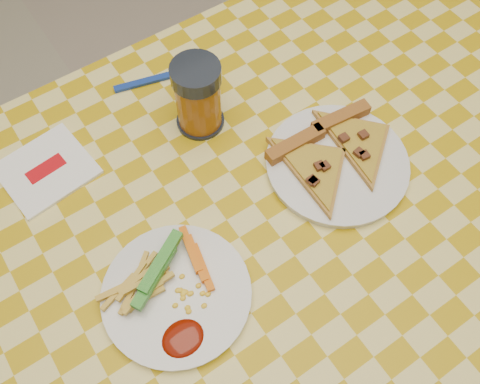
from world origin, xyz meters
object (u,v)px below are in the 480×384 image
Objects in this scene: plate_left at (177,295)px; drink_glass at (198,97)px; table at (265,240)px; plate_right at (337,164)px.

drink_glass is at bearing 51.99° from plate_left.
table is at bearing -93.86° from drink_glass.
plate_right is (0.32, 0.04, 0.00)m from plate_left.
table is at bearing -173.47° from plate_right.
plate_left is (-0.18, -0.03, 0.08)m from table.
plate_left is 0.33m from plate_right.
plate_left is 0.92× the size of plate_right.
plate_left is 1.58× the size of drink_glass.
plate_right is 1.71× the size of drink_glass.
drink_glass reaches higher than plate_left.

